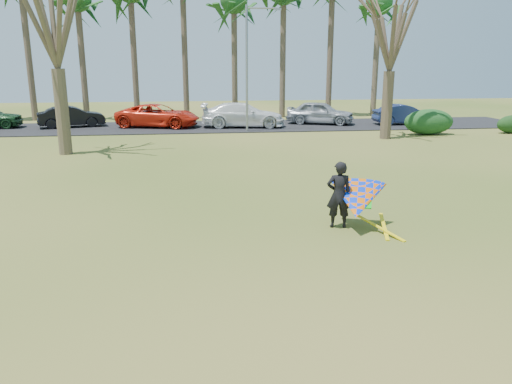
{
  "coord_description": "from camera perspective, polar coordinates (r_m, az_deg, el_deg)",
  "views": [
    {
      "loc": [
        -1.68,
        -10.91,
        4.49
      ],
      "look_at": [
        0.0,
        2.0,
        1.1
      ],
      "focal_mm": 35.0,
      "sensor_mm": 36.0,
      "label": 1
    }
  ],
  "objects": [
    {
      "name": "palm_6",
      "position": [
        42.33,
        -2.55,
        20.92
      ],
      "size": [
        4.84,
        4.84,
        10.84
      ],
      "color": "brown",
      "rests_on": "ground"
    },
    {
      "name": "kite_flyer",
      "position": [
        13.92,
        11.22,
        -0.8
      ],
      "size": [
        2.13,
        2.39,
        2.04
      ],
      "color": "black",
      "rests_on": "ground"
    },
    {
      "name": "car_1",
      "position": [
        37.78,
        -20.36,
        8.09
      ],
      "size": [
        4.75,
        2.76,
        1.48
      ],
      "primitive_type": "imported",
      "rotation": [
        0.0,
        0.0,
        1.85
      ],
      "color": "black",
      "rests_on": "parking_strip"
    },
    {
      "name": "bare_tree_left",
      "position": [
        26.78,
        -22.27,
        18.77
      ],
      "size": [
        6.6,
        6.6,
        9.7
      ],
      "color": "#453929",
      "rests_on": "ground"
    },
    {
      "name": "car_5",
      "position": [
        38.65,
        16.54,
        8.5
      ],
      "size": [
        4.45,
        1.67,
        1.45
      ],
      "primitive_type": "imported",
      "rotation": [
        0.0,
        0.0,
        1.54
      ],
      "color": "#1A264F",
      "rests_on": "parking_strip"
    },
    {
      "name": "parking_strip",
      "position": [
        36.22,
        -4.74,
        7.47
      ],
      "size": [
        46.0,
        7.0,
        0.06
      ],
      "primitive_type": "cube",
      "color": "black",
      "rests_on": "ground"
    },
    {
      "name": "hedge_near",
      "position": [
        33.92,
        19.13,
        7.58
      ],
      "size": [
        3.25,
        1.47,
        1.63
      ],
      "primitive_type": "ellipsoid",
      "color": "#163E19",
      "rests_on": "ground"
    },
    {
      "name": "ground",
      "position": [
        11.91,
        1.25,
        -7.54
      ],
      "size": [
        100.0,
        100.0,
        0.0
      ],
      "primitive_type": "plane",
      "color": "#284E11",
      "rests_on": "ground"
    },
    {
      "name": "palm_9",
      "position": [
        44.99,
        13.9,
        20.16
      ],
      "size": [
        4.84,
        4.84,
        10.84
      ],
      "color": "#483B2B",
      "rests_on": "ground"
    },
    {
      "name": "bare_tree_right",
      "position": [
        31.25,
        15.32,
        17.92
      ],
      "size": [
        6.27,
        6.27,
        9.21
      ],
      "color": "#4A3D2C",
      "rests_on": "ground"
    },
    {
      "name": "car_3",
      "position": [
        35.55,
        -1.51,
        8.8
      ],
      "size": [
        6.0,
        2.87,
        1.69
      ],
      "primitive_type": "imported",
      "rotation": [
        0.0,
        0.0,
        1.48
      ],
      "color": "white",
      "rests_on": "parking_strip"
    },
    {
      "name": "streetlight",
      "position": [
        33.13,
        -0.78,
        14.55
      ],
      "size": [
        2.28,
        0.18,
        8.0
      ],
      "color": "gray",
      "rests_on": "ground"
    },
    {
      "name": "car_4",
      "position": [
        37.61,
        7.34,
        9.0
      ],
      "size": [
        5.3,
        3.73,
        1.67
      ],
      "primitive_type": "imported",
      "rotation": [
        0.0,
        0.0,
        1.17
      ],
      "color": "#8F949B",
      "rests_on": "parking_strip"
    },
    {
      "name": "car_2",
      "position": [
        36.2,
        -11.14,
        8.57
      ],
      "size": [
        6.28,
        4.15,
        1.6
      ],
      "primitive_type": "imported",
      "rotation": [
        0.0,
        0.0,
        1.29
      ],
      "color": "red",
      "rests_on": "parking_strip"
    }
  ]
}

